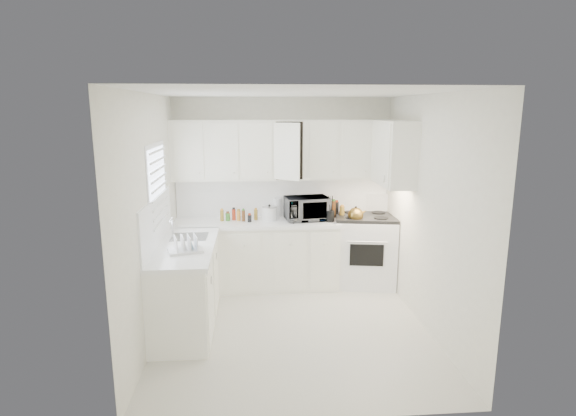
{
  "coord_description": "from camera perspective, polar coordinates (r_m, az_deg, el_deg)",
  "views": [
    {
      "loc": [
        -0.43,
        -4.83,
        2.43
      ],
      "look_at": [
        0.0,
        0.7,
        1.25
      ],
      "focal_mm": 28.82,
      "sensor_mm": 36.0,
      "label": 1
    }
  ],
  "objects": [
    {
      "name": "stove",
      "position": [
        6.58,
        9.46,
        -3.96
      ],
      "size": [
        0.93,
        0.81,
        1.28
      ],
      "primitive_type": null,
      "rotation": [
        0.0,
        0.0,
        -0.16
      ],
      "color": "white",
      "rests_on": "floor"
    },
    {
      "name": "sink",
      "position": [
        5.6,
        -12.12,
        -2.32
      ],
      "size": [
        0.42,
        0.38,
        0.3
      ],
      "primitive_type": null,
      "color": "gray",
      "rests_on": "countertop_left"
    },
    {
      "name": "tea_kettle",
      "position": [
        6.28,
        8.35,
        -0.72
      ],
      "size": [
        0.29,
        0.25,
        0.24
      ],
      "primitive_type": null,
      "rotation": [
        0.0,
        0.0,
        -0.14
      ],
      "color": "olive",
      "rests_on": "stove"
    },
    {
      "name": "lower_cabinets_left",
      "position": [
        5.46,
        -12.41,
        -9.55
      ],
      "size": [
        0.6,
        1.6,
        0.9
      ],
      "primitive_type": null,
      "color": "white",
      "rests_on": "floor"
    },
    {
      "name": "window_blinds",
      "position": [
        5.36,
        -15.7,
        2.1
      ],
      "size": [
        0.06,
        0.96,
        1.06
      ],
      "primitive_type": null,
      "color": "white",
      "rests_on": "wall_left"
    },
    {
      "name": "sauce_right_4",
      "position": [
        6.56,
        6.46,
        -0.26
      ],
      "size": [
        0.06,
        0.06,
        0.19
      ],
      "primitive_type": "cylinder",
      "color": "olive",
      "rests_on": "countertop_back"
    },
    {
      "name": "wall_left",
      "position": [
        5.07,
        -16.5,
        -1.36
      ],
      "size": [
        0.0,
        3.2,
        3.2
      ],
      "primitive_type": "plane",
      "rotation": [
        1.57,
        0.0,
        1.57
      ],
      "color": "white",
      "rests_on": "ground"
    },
    {
      "name": "countertop_left",
      "position": [
        5.3,
        -12.54,
        -4.77
      ],
      "size": [
        0.64,
        1.62,
        0.05
      ],
      "primitive_type": "cube",
      "color": "white",
      "rests_on": "lower_cabinets_left"
    },
    {
      "name": "spice_left_1",
      "position": [
        6.33,
        -7.46,
        -1.01
      ],
      "size": [
        0.06,
        0.06,
        0.13
      ],
      "primitive_type": "cylinder",
      "color": "#3C812B",
      "rests_on": "countertop_back"
    },
    {
      "name": "dish_rack",
      "position": [
        5.04,
        -12.6,
        -4.2
      ],
      "size": [
        0.41,
        0.35,
        0.19
      ],
      "primitive_type": null,
      "rotation": [
        0.0,
        0.0,
        0.28
      ],
      "color": "white",
      "rests_on": "countertop_left"
    },
    {
      "name": "sauce_right_3",
      "position": [
        6.49,
        6.09,
        -0.38
      ],
      "size": [
        0.06,
        0.06,
        0.19
      ],
      "primitive_type": "cylinder",
      "color": "black",
      "rests_on": "countertop_back"
    },
    {
      "name": "upper_cabinets_back",
      "position": [
        6.35,
        -0.52,
        3.59
      ],
      "size": [
        3.0,
        0.33,
        0.8
      ],
      "primitive_type": null,
      "color": "white",
      "rests_on": "wall_back"
    },
    {
      "name": "upper_cabinets_right",
      "position": [
        5.99,
        12.76,
        2.79
      ],
      "size": [
        0.33,
        0.9,
        0.8
      ],
      "primitive_type": null,
      "color": "white",
      "rests_on": "wall_right"
    },
    {
      "name": "lower_cabinets_back",
      "position": [
        6.44,
        -3.9,
        -5.92
      ],
      "size": [
        2.22,
        0.6,
        0.9
      ],
      "primitive_type": null,
      "color": "white",
      "rests_on": "floor"
    },
    {
      "name": "wall_right",
      "position": [
        5.32,
        16.93,
        -0.77
      ],
      "size": [
        0.0,
        3.2,
        3.2
      ],
      "primitive_type": "plane",
      "rotation": [
        1.57,
        0.0,
        -1.57
      ],
      "color": "white",
      "rests_on": "ground"
    },
    {
      "name": "spice_left_2",
      "position": [
        6.41,
        -6.76,
        -0.82
      ],
      "size": [
        0.06,
        0.06,
        0.13
      ],
      "primitive_type": "cylinder",
      "color": "red",
      "rests_on": "countertop_back"
    },
    {
      "name": "wall_front",
      "position": [
        3.45,
        3.02,
        -7.14
      ],
      "size": [
        3.0,
        0.0,
        3.0
      ],
      "primitive_type": "plane",
      "rotation": [
        -1.57,
        0.0,
        0.0
      ],
      "color": "white",
      "rests_on": "ground"
    },
    {
      "name": "ceiling",
      "position": [
        4.85,
        0.67,
        14.02
      ],
      "size": [
        3.2,
        3.2,
        0.0
      ],
      "primitive_type": "plane",
      "rotation": [
        3.14,
        0.0,
        0.0
      ],
      "color": "white",
      "rests_on": "ground"
    },
    {
      "name": "floor",
      "position": [
        5.42,
        0.6,
        -14.61
      ],
      "size": [
        3.2,
        3.2,
        0.0
      ],
      "primitive_type": "plane",
      "color": "white",
      "rests_on": "ground"
    },
    {
      "name": "spice_left_0",
      "position": [
        6.42,
        -8.09,
        -0.84
      ],
      "size": [
        0.06,
        0.06,
        0.13
      ],
      "primitive_type": "cylinder",
      "color": "olive",
      "rests_on": "countertop_back"
    },
    {
      "name": "spice_left_5",
      "position": [
        6.32,
        -4.75,
        -0.97
      ],
      "size": [
        0.06,
        0.06,
        0.13
      ],
      "primitive_type": "cylinder",
      "color": "black",
      "rests_on": "countertop_back"
    },
    {
      "name": "paper_towel",
      "position": [
        6.5,
        -1.29,
        0.07
      ],
      "size": [
        0.12,
        0.12,
        0.27
      ],
      "primitive_type": "cylinder",
      "color": "white",
      "rests_on": "countertop_back"
    },
    {
      "name": "rice_cooker",
      "position": [
        6.32,
        -2.3,
        -0.53
      ],
      "size": [
        0.28,
        0.28,
        0.22
      ],
      "primitive_type": null,
      "rotation": [
        0.0,
        0.0,
        0.34
      ],
      "color": "white",
      "rests_on": "countertop_back"
    },
    {
      "name": "wall_back",
      "position": [
        6.54,
        -0.62,
        2.06
      ],
      "size": [
        3.0,
        0.0,
        3.0
      ],
      "primitive_type": "plane",
      "rotation": [
        1.57,
        0.0,
        0.0
      ],
      "color": "white",
      "rests_on": "ground"
    },
    {
      "name": "spice_left_4",
      "position": [
        6.41,
        -5.42,
        -0.8
      ],
      "size": [
        0.06,
        0.06,
        0.13
      ],
      "primitive_type": "cylinder",
      "color": "brown",
      "rests_on": "countertop_back"
    },
    {
      "name": "sauce_right_1",
      "position": [
        6.47,
        5.13,
        -0.4
      ],
      "size": [
        0.06,
        0.06,
        0.19
      ],
      "primitive_type": "cylinder",
      "color": "gold",
      "rests_on": "countertop_back"
    },
    {
      "name": "countertop_back",
      "position": [
        6.3,
        -3.96,
        -1.84
      ],
      "size": [
        2.24,
        0.64,
        0.05
      ],
      "primitive_type": "cube",
      "color": "white",
      "rests_on": "lower_cabinets_back"
    },
    {
      "name": "backsplash_back",
      "position": [
        6.54,
        -0.61,
        1.4
      ],
      "size": [
        2.98,
        0.02,
        0.55
      ],
      "primitive_type": "cube",
      "color": "white",
      "rests_on": "wall_back"
    },
    {
      "name": "frying_pan",
      "position": [
        6.69,
        10.73,
        -0.84
      ],
      "size": [
        0.28,
        0.46,
        0.04
      ],
      "primitive_type": null,
      "rotation": [
        0.0,
        0.0,
        -0.03
      ],
      "color": "black",
      "rests_on": "stove"
    },
    {
      "name": "utensil_crock",
      "position": [
        6.23,
        5.25,
        -0.05
      ],
      "size": [
        0.13,
        0.13,
        0.37
      ],
      "primitive_type": null,
      "rotation": [
        0.0,
        0.0,
        -0.1
      ],
      "color": "black",
      "rests_on": "countertop_back"
    },
    {
      "name": "sauce_right_0",
      "position": [
        6.52,
        4.56,
        -0.29
      ],
      "size": [
        0.06,
        0.06,
        0.19
      ],
      "primitive_type": "cylinder",
      "color": "red",
      "rests_on": "countertop_back"
    },
    {
      "name": "microwave",
      "position": [
        6.31,
        2.34,
        0.26
      ],
      "size": [
        0.62,
        0.4,
        0.39
      ],
      "primitive_type": "imported",
      "rotation": [
        0.0,
        0.0,
        0.15
      ],
      "color": "gray",
      "rests_on": "countertop_back"
    },
    {
      "name": "backsplash_left",
      "position": [
        5.28,
        -15.91,
        -1.66
      ],
      "size": [
        0.02,
        1.6,
        0.55
      ],
      "primitive_type": "cube",
      "color": "white",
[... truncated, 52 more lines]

